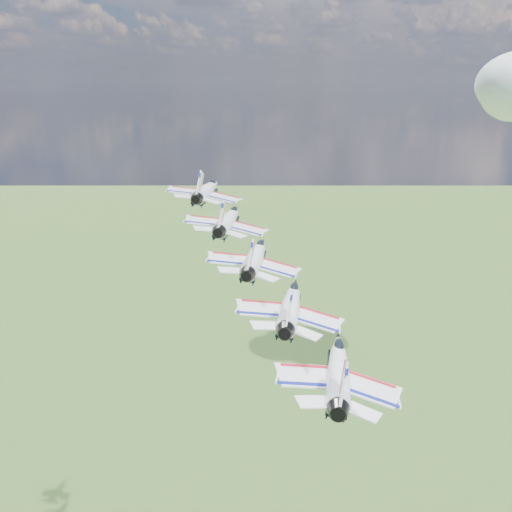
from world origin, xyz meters
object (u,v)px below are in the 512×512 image
at_px(jet_1, 229,219).
at_px(jet_4, 338,368).
at_px(jet_2, 256,256).
at_px(jet_0, 207,190).
at_px(jet_3, 291,304).

height_order(jet_1, jet_4, jet_1).
xyz_separation_m(jet_2, jet_4, (15.75, -17.58, -4.95)).
height_order(jet_2, jet_4, jet_2).
distance_m(jet_1, jet_4, 36.18).
bearing_deg(jet_4, jet_2, 118.27).
xyz_separation_m(jet_0, jet_1, (7.88, -8.79, -2.48)).
distance_m(jet_3, jet_4, 12.06).
bearing_deg(jet_1, jet_2, -61.73).
bearing_deg(jet_2, jet_1, 118.27).
distance_m(jet_0, jet_4, 48.23).
distance_m(jet_0, jet_2, 24.12).
relative_size(jet_2, jet_4, 1.00).
height_order(jet_0, jet_2, jet_0).
relative_size(jet_0, jet_2, 1.00).
height_order(jet_3, jet_4, jet_3).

